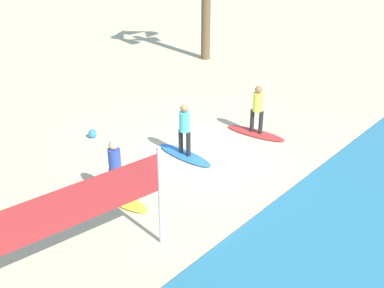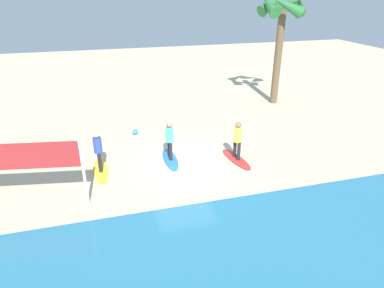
{
  "view_description": "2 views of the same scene",
  "coord_description": "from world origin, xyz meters",
  "px_view_note": "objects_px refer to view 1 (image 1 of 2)",
  "views": [
    {
      "loc": [
        9.78,
        8.25,
        7.1
      ],
      "look_at": [
        1.46,
        0.75,
        1.24
      ],
      "focal_mm": 44.23,
      "sensor_mm": 36.0,
      "label": 1
    },
    {
      "loc": [
        2.95,
        12.13,
        6.72
      ],
      "look_at": [
        -0.25,
        0.48,
        1.09
      ],
      "focal_mm": 31.63,
      "sensor_mm": 36.0,
      "label": 2
    }
  ],
  "objects_px": {
    "surfer_red": "(257,106)",
    "surfboard_blue": "(185,155)",
    "surfboard_red": "(256,133)",
    "surfer_yellow": "(115,165)",
    "beach_ball": "(92,134)",
    "surfer_blue": "(184,126)",
    "surfboard_yellow": "(118,197)"
  },
  "relations": [
    {
      "from": "surfboard_red",
      "to": "surfboard_blue",
      "type": "height_order",
      "value": "same"
    },
    {
      "from": "surfer_red",
      "to": "surfer_blue",
      "type": "height_order",
      "value": "same"
    },
    {
      "from": "surfboard_yellow",
      "to": "beach_ball",
      "type": "relative_size",
      "value": 7.41
    },
    {
      "from": "surfer_blue",
      "to": "surfboard_yellow",
      "type": "relative_size",
      "value": 0.78
    },
    {
      "from": "surfboard_yellow",
      "to": "surfer_yellow",
      "type": "height_order",
      "value": "surfer_yellow"
    },
    {
      "from": "surfboard_red",
      "to": "surfer_yellow",
      "type": "height_order",
      "value": "surfer_yellow"
    },
    {
      "from": "surfboard_blue",
      "to": "surfboard_red",
      "type": "bearing_deg",
      "value": 75.59
    },
    {
      "from": "surfboard_red",
      "to": "surfer_red",
      "type": "bearing_deg",
      "value": 171.03
    },
    {
      "from": "surfer_yellow",
      "to": "beach_ball",
      "type": "bearing_deg",
      "value": -117.61
    },
    {
      "from": "surfboard_red",
      "to": "surfer_red",
      "type": "distance_m",
      "value": 0.99
    },
    {
      "from": "surfer_red",
      "to": "surfer_blue",
      "type": "relative_size",
      "value": 1.0
    },
    {
      "from": "surfer_red",
      "to": "beach_ball",
      "type": "xyz_separation_m",
      "value": [
        3.83,
        -3.89,
        -0.9
      ]
    },
    {
      "from": "surfboard_yellow",
      "to": "surfer_yellow",
      "type": "bearing_deg",
      "value": 76.58
    },
    {
      "from": "surfboard_blue",
      "to": "surfboard_yellow",
      "type": "relative_size",
      "value": 1.0
    },
    {
      "from": "surfer_blue",
      "to": "surfboard_blue",
      "type": "bearing_deg",
      "value": 135.0
    },
    {
      "from": "surfer_red",
      "to": "surfboard_blue",
      "type": "relative_size",
      "value": 0.78
    },
    {
      "from": "surfboard_red",
      "to": "surfer_yellow",
      "type": "xyz_separation_m",
      "value": [
        5.61,
        -0.48,
        0.99
      ]
    },
    {
      "from": "surfboard_red",
      "to": "surfboard_yellow",
      "type": "distance_m",
      "value": 5.63
    },
    {
      "from": "surfer_yellow",
      "to": "surfboard_yellow",
      "type": "bearing_deg",
      "value": -10.62
    },
    {
      "from": "surfer_blue",
      "to": "beach_ball",
      "type": "relative_size",
      "value": 5.79
    },
    {
      "from": "surfer_yellow",
      "to": "beach_ball",
      "type": "height_order",
      "value": "surfer_yellow"
    },
    {
      "from": "surfboard_blue",
      "to": "beach_ball",
      "type": "distance_m",
      "value": 3.34
    },
    {
      "from": "surfboard_red",
      "to": "surfer_yellow",
      "type": "bearing_deg",
      "value": -103.9
    },
    {
      "from": "surfer_red",
      "to": "surfer_blue",
      "type": "xyz_separation_m",
      "value": [
        2.72,
        -0.74,
        0.0
      ]
    },
    {
      "from": "surfer_red",
      "to": "surfer_yellow",
      "type": "distance_m",
      "value": 5.63
    },
    {
      "from": "beach_ball",
      "to": "surfboard_red",
      "type": "bearing_deg",
      "value": 134.55
    },
    {
      "from": "surfer_blue",
      "to": "surfer_red",
      "type": "bearing_deg",
      "value": 164.72
    },
    {
      "from": "beach_ball",
      "to": "surfer_red",
      "type": "bearing_deg",
      "value": 134.55
    },
    {
      "from": "surfboard_yellow",
      "to": "beach_ball",
      "type": "height_order",
      "value": "beach_ball"
    },
    {
      "from": "surfboard_yellow",
      "to": "surfer_yellow",
      "type": "xyz_separation_m",
      "value": [
        -0.0,
        0.0,
        0.99
      ]
    },
    {
      "from": "surfer_yellow",
      "to": "surfboard_red",
      "type": "bearing_deg",
      "value": 175.07
    },
    {
      "from": "surfer_red",
      "to": "surfboard_blue",
      "type": "xyz_separation_m",
      "value": [
        2.72,
        -0.74,
        -0.99
      ]
    }
  ]
}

